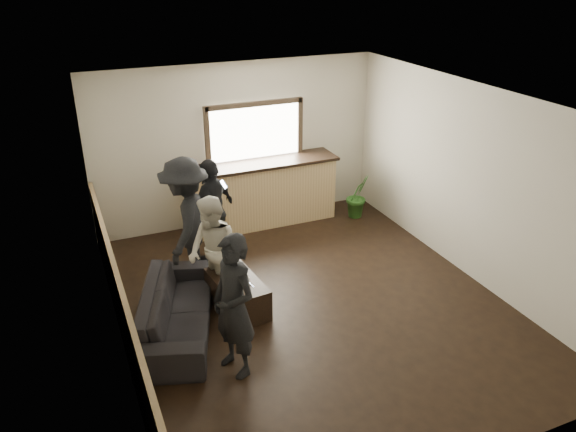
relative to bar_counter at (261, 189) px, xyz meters
name	(u,v)px	position (x,y,z in m)	size (l,w,h in m)	color
ground	(311,303)	(-0.30, -2.70, -0.64)	(5.00, 6.00, 0.01)	black
room_shell	(258,216)	(-1.04, -2.70, 0.83)	(5.01, 6.01, 2.80)	silver
bar_counter	(261,189)	(0.00, 0.00, 0.00)	(2.70, 0.68, 2.13)	tan
sofa	(177,310)	(-2.11, -2.57, -0.34)	(2.08, 0.81, 0.61)	black
coffee_table	(237,294)	(-1.25, -2.40, -0.42)	(0.55, 0.99, 0.44)	black
cup_a	(227,272)	(-1.33, -2.23, -0.15)	(0.13, 0.13, 0.10)	silver
cup_b	(246,281)	(-1.18, -2.55, -0.15)	(0.10, 0.10, 0.10)	silver
potted_plant	(358,196)	(1.71, -0.43, -0.24)	(0.44, 0.36, 0.80)	#2D6623
person_a	(234,307)	(-1.66, -3.57, 0.21)	(0.60, 0.73, 1.71)	black
person_b	(213,252)	(-1.48, -2.14, 0.13)	(0.75, 0.87, 1.54)	beige
person_c	(186,222)	(-1.66, -1.44, 0.30)	(1.16, 1.40, 1.89)	black
person_d	(213,212)	(-1.15, -1.01, 0.19)	(1.01, 0.94, 1.67)	black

